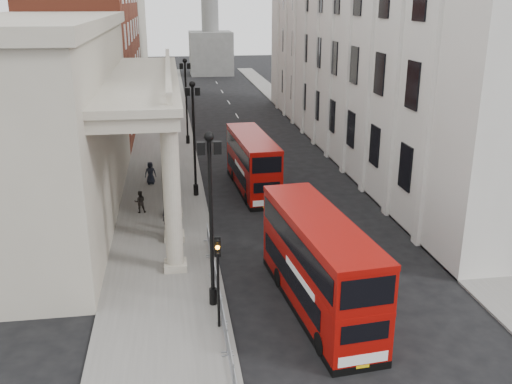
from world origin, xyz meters
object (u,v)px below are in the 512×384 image
lamp_post_mid (194,131)px  bus_near (318,262)px  lamp_post_north (186,95)px  traffic_light (218,265)px  pedestrian_b (140,202)px  lamp_post_south (211,209)px  bus_far (252,162)px  pedestrian_c (150,173)px  pedestrian_a (168,215)px

lamp_post_mid → bus_near: (4.82, -16.85, -2.57)m
lamp_post_north → traffic_light: 34.07m
lamp_post_north → bus_near: 33.30m
lamp_post_north → traffic_light: lamp_post_north is taller
bus_near → pedestrian_b: (-8.71, 13.77, -1.46)m
lamp_post_south → bus_far: (4.34, 17.02, -2.73)m
pedestrian_c → traffic_light: bearing=-84.2°
bus_near → pedestrian_a: bearing=117.8°
bus_near → lamp_post_mid: bearing=100.4°
bus_near → lamp_post_south: bearing=164.5°
lamp_post_south → bus_near: lamp_post_south is taller
traffic_light → pedestrian_b: traffic_light is taller
lamp_post_south → lamp_post_north: same height
bus_near → pedestrian_c: bearing=106.6°
lamp_post_mid → bus_near: bearing=-74.0°
lamp_post_south → pedestrian_c: bearing=99.9°
lamp_post_south → bus_near: bearing=-10.0°
pedestrian_c → pedestrian_b: bearing=-98.4°
traffic_light → pedestrian_c: bearing=99.2°
lamp_post_south → lamp_post_north: (0.00, 32.00, 0.00)m
lamp_post_mid → lamp_post_south: bearing=-90.0°
traffic_light → pedestrian_c: traffic_light is taller
lamp_post_south → lamp_post_north: bearing=90.0°
lamp_post_south → pedestrian_c: size_ratio=4.71×
bus_near → pedestrian_b: bus_near is taller
lamp_post_mid → traffic_light: lamp_post_mid is taller
lamp_post_mid → bus_far: bearing=13.2°
lamp_post_south → pedestrian_b: bearing=106.8°
lamp_post_mid → pedestrian_a: 7.76m
lamp_post_mid → traffic_light: bearing=-89.7°
lamp_post_south → pedestrian_b: size_ratio=5.44×
lamp_post_north → traffic_light: size_ratio=1.93×
bus_far → bus_near: bearing=-91.9°
bus_near → pedestrian_c: (-8.16, 20.04, -1.34)m
bus_near → bus_far: (-0.48, 17.87, -0.16)m
bus_near → pedestrian_a: 12.52m
bus_far → pedestrian_b: bus_far is taller
bus_far → pedestrian_b: 9.29m
pedestrian_a → pedestrian_c: bearing=98.5°
lamp_post_mid → bus_far: (4.34, 1.02, -2.73)m
lamp_post_north → pedestrian_b: (-3.89, -19.08, -4.03)m
lamp_post_north → pedestrian_a: lamp_post_north is taller
pedestrian_b → lamp_post_south: bearing=102.6°
lamp_post_south → bus_far: lamp_post_south is taller
bus_near → traffic_light: bearing=-171.6°
traffic_light → bus_near: 4.92m
traffic_light → pedestrian_c: 21.59m
lamp_post_south → traffic_light: size_ratio=1.93×
bus_far → pedestrian_c: bearing=160.8°
pedestrian_a → pedestrian_b: pedestrian_a is taller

